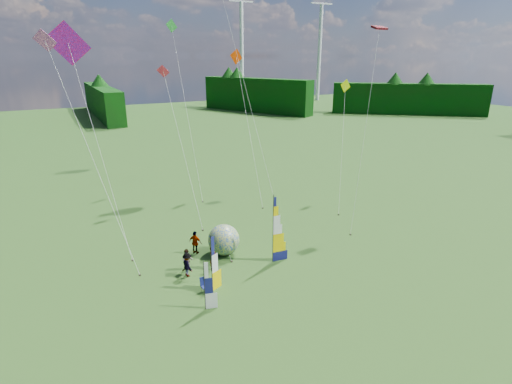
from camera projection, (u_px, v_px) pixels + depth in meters
name	position (u px, v px, depth m)	size (l,w,h in m)	color
ground	(298.00, 288.00, 25.73)	(220.00, 220.00, 0.00)	#405922
treeline_ring	(301.00, 231.00, 24.44)	(210.00, 210.00, 8.00)	black
turbine_left	(319.00, 53.00, 131.24)	(8.00, 1.20, 30.00)	silver
turbine_right	(242.00, 53.00, 126.17)	(8.00, 1.20, 30.00)	silver
feather_banner_main	(273.00, 230.00, 28.23)	(1.35, 0.10, 4.99)	navy
side_banner_left	(212.00, 265.00, 24.78)	(1.04, 0.10, 3.75)	#F4D000
side_banner_far	(205.00, 286.00, 23.09)	(0.92, 0.10, 3.09)	white
bol_inflatable	(224.00, 240.00, 29.78)	(2.35, 2.35, 2.35)	#002892
spectator_a	(213.00, 258.00, 27.79)	(0.61, 0.40, 1.68)	#66594C
spectator_b	(187.00, 260.00, 27.51)	(0.80, 0.39, 1.64)	#66594C
spectator_c	(187.00, 265.00, 26.88)	(1.10, 0.41, 1.70)	#66594C
spectator_d	(195.00, 243.00, 29.95)	(1.07, 0.44, 1.82)	#66594C
camp_chair	(205.00, 285.00, 25.10)	(0.58, 0.58, 1.00)	#0F164B
kite_whale	(246.00, 82.00, 40.93)	(4.08, 15.16, 23.26)	black
kite_rainbow_delta	(98.00, 135.00, 28.71)	(7.00, 11.91, 17.65)	#FF0001
kite_parafoil	(366.00, 122.00, 33.27)	(8.02, 7.12, 17.96)	#A90C1B
small_kite_red	(182.00, 141.00, 36.09)	(2.18, 11.78, 13.81)	#F32C42
small_kite_orange	(249.00, 123.00, 40.54)	(4.08, 11.27, 15.49)	#E63700
small_kite_yellow	(343.00, 141.00, 39.24)	(7.33, 8.62, 12.44)	#F2FC00
small_kite_pink	(93.00, 153.00, 26.21)	(5.80, 8.12, 16.33)	#E359B1
small_kite_green	(186.00, 105.00, 42.40)	(3.32, 12.70, 18.56)	green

